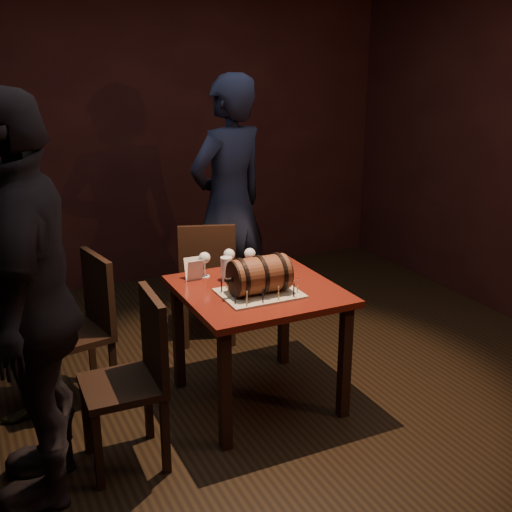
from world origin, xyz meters
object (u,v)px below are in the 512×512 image
chair_left_rear (85,321)px  pint_of_ale (226,270)px  pub_table (258,305)px  chair_back (207,276)px  barrel_cake (259,275)px  wine_glass_right (250,255)px  wine_glass_mid (229,256)px  chair_left_front (137,371)px  person_left_rear (7,298)px  wine_glass_left (205,259)px  person_left_front (30,305)px  person_back (229,204)px

chair_left_rear → pint_of_ale: bearing=-19.3°
pub_table → chair_back: bearing=88.1°
barrel_cake → chair_left_rear: barrel_cake is taller
barrel_cake → wine_glass_right: 0.38m
wine_glass_mid → barrel_cake: bearing=-88.1°
pint_of_ale → chair_left_front: (-0.70, -0.46, -0.30)m
chair_back → chair_left_front: size_ratio=1.00×
pub_table → person_left_rear: (-1.36, 0.55, 0.08)m
pub_table → wine_glass_left: size_ratio=5.59×
wine_glass_mid → wine_glass_right: 0.13m
wine_glass_mid → chair_left_front: (-0.77, -0.58, -0.34)m
person_left_rear → pub_table: bearing=92.1°
pub_table → pint_of_ale: bearing=122.0°
barrel_cake → person_left_rear: (-1.32, 0.64, -0.14)m
person_left_front → person_left_rear: bearing=-160.7°
wine_glass_left → person_back: (0.55, 0.89, 0.10)m
chair_left_rear → person_back: 1.53m
pub_table → wine_glass_mid: wine_glass_mid is taller
wine_glass_left → wine_glass_mid: (0.16, -0.00, -0.00)m
pint_of_ale → wine_glass_left: bearing=127.7°
barrel_cake → person_left_front: 1.28m
pub_table → pint_of_ale: size_ratio=6.00×
wine_glass_right → chair_back: size_ratio=0.17×
barrel_cake → wine_glass_left: barrel_cake is taller
person_back → person_left_front: person_left_front is taller
chair_back → person_left_rear: (-1.39, -0.37, 0.20)m
pint_of_ale → person_back: (0.45, 1.01, 0.15)m
wine_glass_mid → chair_left_rear: size_ratio=0.17×
barrel_cake → person_back: size_ratio=0.20×
person_left_rear → person_back: bearing=135.2°
barrel_cake → pint_of_ale: (-0.08, 0.29, -0.05)m
pint_of_ale → wine_glass_mid: bearing=59.5°
person_left_front → person_back: bearing=148.0°
chair_left_front → person_back: bearing=51.8°
pint_of_ale → chair_back: (0.15, 0.72, -0.30)m
person_back → person_left_front: size_ratio=0.99×
person_left_rear → person_left_front: size_ratio=0.74×
wine_glass_mid → chair_back: (0.08, 0.61, -0.34)m
pub_table → person_back: person_back is taller
person_left_front → wine_glass_right: bearing=127.7°
pub_table → chair_left_rear: bearing=152.9°
pub_table → chair_left_front: (-0.82, -0.27, -0.12)m
wine_glass_left → chair_left_front: bearing=-136.4°
person_left_rear → pint_of_ale: bearing=98.0°
barrel_cake → wine_glass_mid: size_ratio=2.40×
barrel_cake → chair_left_front: bearing=-167.7°
wine_glass_left → chair_back: (0.24, 0.60, -0.35)m
barrel_cake → chair_back: 1.07m
wine_glass_left → wine_glass_right: bearing=-9.1°
wine_glass_right → chair_left_front: (-0.90, -0.54, -0.35)m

